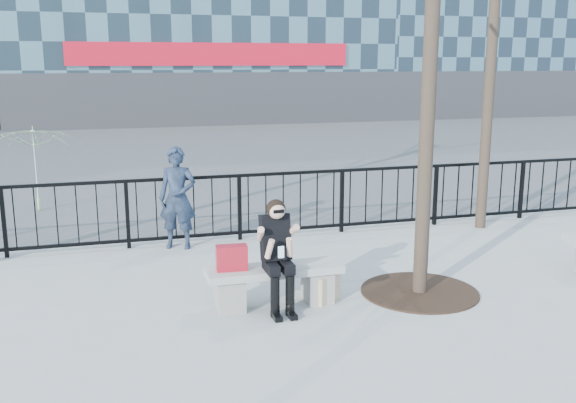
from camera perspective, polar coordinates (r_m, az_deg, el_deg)
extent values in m
plane|color=#9A9995|center=(7.92, -1.19, -9.18)|extent=(120.00, 120.00, 0.00)
cube|color=#474747|center=(22.39, -11.15, 4.70)|extent=(60.00, 23.00, 0.01)
cube|color=black|center=(10.46, -5.45, 2.25)|extent=(14.00, 0.05, 0.05)
cube|color=black|center=(10.67, -5.35, -2.83)|extent=(14.00, 0.05, 0.05)
cube|color=#2D2D30|center=(29.54, -6.61, 9.00)|extent=(18.00, 0.08, 2.40)
cube|color=#AA0B1D|center=(29.43, -6.69, 12.88)|extent=(12.60, 0.12, 1.00)
cube|color=#2D2D30|center=(36.44, 21.13, 8.89)|extent=(16.00, 0.08, 2.40)
cylinder|color=black|center=(11.64, 17.79, 14.72)|extent=(0.18, 0.18, 7.00)
cylinder|color=black|center=(8.49, 11.60, -7.85)|extent=(1.50, 1.50, 0.02)
cube|color=slate|center=(7.74, -5.18, -8.18)|extent=(0.32, 0.38, 0.40)
cube|color=slate|center=(8.00, 2.64, -7.43)|extent=(0.32, 0.38, 0.40)
cube|color=#98968F|center=(7.77, -1.21, -6.12)|extent=(1.65, 0.46, 0.09)
cube|color=maroon|center=(7.62, -5.03, -5.00)|extent=(0.38, 0.20, 0.30)
cube|color=beige|center=(7.96, 3.49, -7.75)|extent=(0.38, 0.31, 0.34)
imported|color=black|center=(10.20, -9.79, 0.31)|extent=(0.69, 0.56, 1.62)
imported|color=#FAF637|center=(13.46, -21.58, 2.69)|extent=(2.36, 2.38, 1.69)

